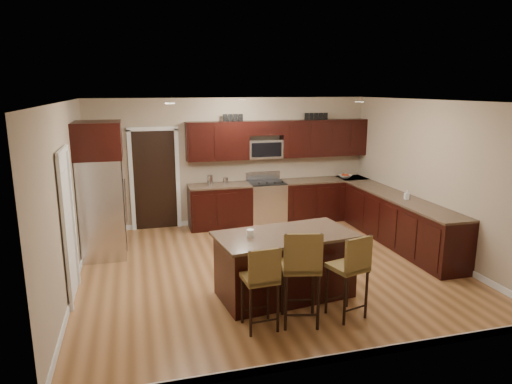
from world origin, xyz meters
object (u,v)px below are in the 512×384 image
object	(u,v)px
island	(285,267)
stool_left	(262,279)
stool_mid	(301,267)
range	(266,202)
stool_right	(351,267)
refrigerator	(101,188)

from	to	relation	value
island	stool_left	bearing A→B (deg)	-131.57
island	stool_mid	world-z (taller)	stool_mid
stool_left	stool_mid	bearing A→B (deg)	-4.26
range	stool_left	bearing A→B (deg)	-107.15
stool_mid	stool_right	world-z (taller)	stool_mid
refrigerator	island	bearing A→B (deg)	-42.86
range	stool_right	bearing A→B (deg)	-92.18
range	stool_mid	size ratio (longest dim) A/B	0.90
stool_left	stool_right	xyz separation A→B (m)	(1.17, -0.00, 0.02)
range	island	bearing A→B (deg)	-102.25
stool_left	stool_mid	world-z (taller)	stool_mid
range	island	size ratio (longest dim) A/B	0.55
stool_right	stool_mid	bearing A→B (deg)	165.68
refrigerator	stool_left	bearing A→B (deg)	-58.50
range	refrigerator	bearing A→B (deg)	-161.19
refrigerator	stool_right	bearing A→B (deg)	-45.63
stool_right	refrigerator	xyz separation A→B (m)	(-3.13, 3.20, 0.51)
range	island	world-z (taller)	range
range	stool_right	world-z (taller)	stool_right
range	stool_mid	xyz separation A→B (m)	(-0.83, -4.34, 0.30)
stool_left	stool_right	world-z (taller)	stool_right
island	stool_mid	xyz separation A→B (m)	(-0.08, -0.85, 0.34)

